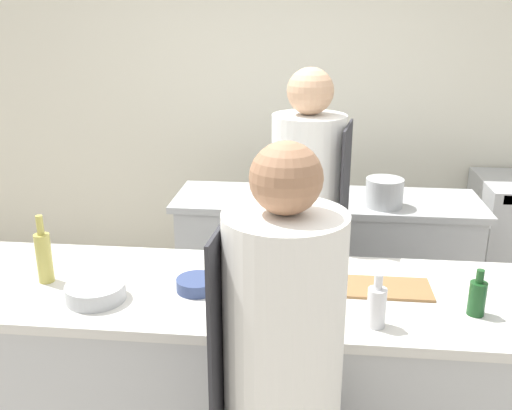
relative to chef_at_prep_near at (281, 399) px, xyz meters
The scene contains 13 objects.
wall_back 2.80m from the chef_at_prep_near, 93.79° to the left, with size 8.00×0.06×2.80m.
prep_counter 0.74m from the chef_at_prep_near, 106.64° to the left, with size 2.59×0.76×0.90m.
pass_counter 1.91m from the chef_at_prep_near, 85.01° to the left, with size 1.89×0.57×0.90m.
chef_at_prep_near is the anchor object (origin of this frame).
chef_at_stove 1.27m from the chef_at_prep_near, 87.64° to the left, with size 0.41×0.39×1.75m.
bottle_olive_oil 0.51m from the chef_at_prep_near, 48.44° to the left, with size 0.07×0.07×0.21m.
bottle_vinegar 0.87m from the chef_at_prep_near, 34.60° to the left, with size 0.06×0.06×0.18m.
bottle_wine 1.21m from the chef_at_prep_near, 150.64° to the left, with size 0.07×0.07×0.30m.
bottle_sauce 0.63m from the chef_at_prep_near, 95.68° to the left, with size 0.07×0.07×0.27m.
bowl_mixing_large 0.90m from the chef_at_prep_near, 149.72° to the left, with size 0.24×0.24×0.07m.
bowl_prep_small 0.70m from the chef_at_prep_near, 123.95° to the left, with size 0.17×0.17×0.05m.
cutting_board 0.76m from the chef_at_prep_near, 61.06° to the left, with size 0.42×0.20×0.01m.
stockpot 1.82m from the chef_at_prep_near, 74.20° to the left, with size 0.22×0.22×0.17m.
Camera 1 is at (0.26, -2.12, 1.99)m, focal length 40.00 mm.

